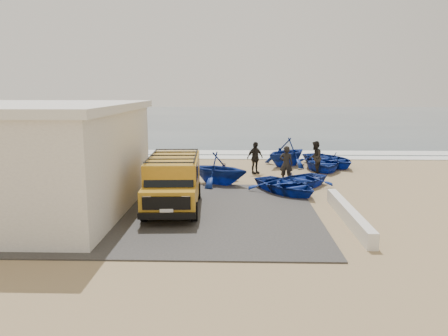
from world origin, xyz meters
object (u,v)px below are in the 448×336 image
object	(u,v)px
boat_near_left	(286,185)
fisherman_back	(255,158)
boat_mid_left	(219,168)
boat_far_left	(287,152)
building	(24,158)
parapet	(348,214)
fisherman_front	(286,164)
boat_near_right	(299,180)
van	(173,180)
boat_far_right	(329,159)
fisherman_middle	(315,158)
boat_mid_right	(322,162)

from	to	relation	value
boat_near_left	fisherman_back	size ratio (longest dim) A/B	2.01
boat_near_left	boat_mid_left	size ratio (longest dim) A/B	1.17
boat_far_left	fisherman_back	bearing A→B (deg)	-86.08
boat_mid_left	fisherman_back	xyz separation A→B (m)	(1.98, 2.96, 0.09)
building	fisherman_back	size ratio (longest dim) A/B	5.07
parapet	fisherman_front	xyz separation A→B (m)	(-1.54, 6.99, 0.68)
boat_near_right	boat_mid_left	world-z (taller)	boat_mid_left
building	fisherman_front	world-z (taller)	building
van	boat_far_right	world-z (taller)	van
boat_far_left	boat_near_left	bearing A→B (deg)	-53.16
fisherman_middle	boat_mid_right	bearing A→B (deg)	176.81
van	boat_far_left	bearing A→B (deg)	57.46
parapet	van	distance (m)	6.97
building	boat_near_right	size ratio (longest dim) A/B	2.66
boat_near_right	boat_near_left	bearing A→B (deg)	-78.08
building	fisherman_middle	world-z (taller)	building
boat_far_right	boat_mid_right	bearing A→B (deg)	-145.78
boat_far_right	boat_near_right	bearing A→B (deg)	-140.01
fisherman_front	fisherman_middle	world-z (taller)	fisherman_front
boat_mid_left	boat_far_right	size ratio (longest dim) A/B	0.75
building	fisherman_front	bearing A→B (deg)	28.65
building	boat_far_right	bearing A→B (deg)	37.21
parapet	boat_near_right	bearing A→B (deg)	100.65
boat_mid_left	fisherman_middle	distance (m)	6.18
boat_far_left	boat_near_right	bearing A→B (deg)	-47.40
boat_far_right	parapet	bearing A→B (deg)	-124.15
fisherman_middle	fisherman_front	bearing A→B (deg)	-18.83
parapet	boat_far_right	xyz separation A→B (m)	(1.70, 11.78, 0.16)
boat_near_left	boat_far_left	size ratio (longest dim) A/B	1.09
building	boat_mid_right	bearing A→B (deg)	35.39
van	fisherman_back	size ratio (longest dim) A/B	2.82
fisherman_middle	boat_mid_left	bearing A→B (deg)	-39.34
parapet	boat_near_left	xyz separation A→B (m)	(-1.82, 4.37, 0.11)
parapet	boat_near_left	bearing A→B (deg)	112.60
boat_mid_left	boat_far_right	bearing A→B (deg)	-22.19
boat_far_right	fisherman_front	xyz separation A→B (m)	(-3.24, -4.79, 0.52)
boat_far_left	fisherman_middle	size ratio (longest dim) A/B	1.80
parapet	fisherman_middle	size ratio (longest dim) A/B	3.15
parapet	boat_far_right	distance (m)	11.91
fisherman_middle	fisherman_back	world-z (taller)	fisherman_middle
boat_far_left	boat_far_right	xyz separation A→B (m)	(2.67, 0.03, -0.46)
boat_near_right	boat_far_left	size ratio (longest dim) A/B	1.03
parapet	boat_mid_right	size ratio (longest dim) A/B	1.41
van	boat_mid_right	size ratio (longest dim) A/B	1.23
building	parapet	distance (m)	12.68
boat_mid_left	boat_mid_right	bearing A→B (deg)	-25.83
boat_mid_right	fisherman_middle	xyz separation A→B (m)	(-0.67, -1.42, 0.51)
building	fisherman_back	world-z (taller)	building
fisherman_middle	boat_near_left	bearing A→B (deg)	-2.38
boat_mid_right	boat_far_right	bearing A→B (deg)	60.54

